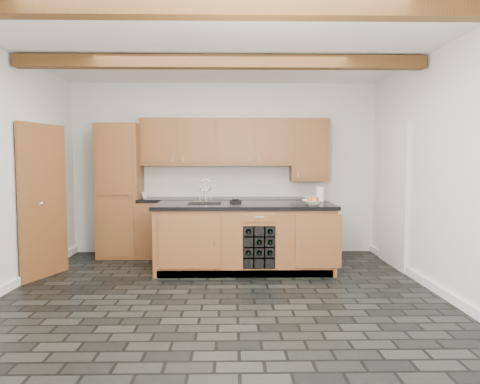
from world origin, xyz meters
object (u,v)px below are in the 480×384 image
object	(u,v)px
kitchen_scale	(236,201)
island	(245,237)
fruit_bowl	(313,202)
paper_towel	(320,194)

from	to	relation	value
kitchen_scale	island	bearing A→B (deg)	-39.47
fruit_bowl	paper_towel	size ratio (longest dim) A/B	1.27
fruit_bowl	kitchen_scale	bearing A→B (deg)	163.10
island	fruit_bowl	size ratio (longest dim) A/B	9.17
paper_towel	island	bearing A→B (deg)	-164.00
kitchen_scale	paper_towel	world-z (taller)	paper_towel
kitchen_scale	fruit_bowl	xyz separation A→B (m)	(1.03, -0.31, 0.01)
island	fruit_bowl	xyz separation A→B (m)	(0.91, -0.19, 0.50)
fruit_bowl	paper_towel	world-z (taller)	paper_towel
island	kitchen_scale	xyz separation A→B (m)	(-0.13, 0.13, 0.49)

